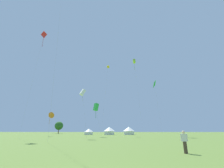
% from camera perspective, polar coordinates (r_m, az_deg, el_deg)
% --- Properties ---
extents(kite_red_diamond, '(2.55, 1.90, 30.30)m').
position_cam_1_polar(kite_red_diamond, '(51.88, -24.15, 15.65)').
color(kite_red_diamond, red).
rests_on(kite_red_diamond, ground).
extents(kite_green_box, '(2.85, 1.87, 9.84)m').
position_cam_1_polar(kite_green_box, '(47.71, -5.98, -8.52)').
color(kite_green_box, green).
rests_on(kite_green_box, ground).
extents(kite_lime_box, '(2.20, 2.96, 30.52)m').
position_cam_1_polar(kite_lime_box, '(65.24, 8.26, 8.33)').
color(kite_lime_box, '#99DB2D').
rests_on(kite_lime_box, ground).
extents(kite_green_diamond, '(1.25, 3.01, 18.10)m').
position_cam_1_polar(kite_green_diamond, '(53.40, 15.56, -0.06)').
color(kite_green_diamond, green).
rests_on(kite_green_diamond, ground).
extents(kite_yellow_diamond, '(3.04, 1.68, 28.90)m').
position_cam_1_polar(kite_yellow_diamond, '(66.02, -1.56, 5.20)').
color(kite_yellow_diamond, yellow).
rests_on(kite_yellow_diamond, ground).
extents(kite_orange_delta, '(3.93, 2.88, 7.58)m').
position_cam_1_polar(kite_orange_delta, '(55.38, -22.08, -10.90)').
color(kite_orange_delta, orange).
rests_on(kite_orange_delta, ground).
extents(kite_white_box, '(2.86, 3.24, 11.97)m').
position_cam_1_polar(kite_white_box, '(39.75, -10.83, -3.09)').
color(kite_white_box, white).
rests_on(kite_white_box, ground).
extents(person_spectator, '(0.57, 0.31, 1.73)m').
position_cam_1_polar(person_spectator, '(14.42, 25.40, -18.96)').
color(person_spectator, '#473828').
rests_on(person_spectator, ground).
extents(festival_tent_center, '(3.95, 3.95, 2.57)m').
position_cam_1_polar(festival_tent_center, '(71.46, -8.61, -17.01)').
color(festival_tent_center, white).
rests_on(festival_tent_center, ground).
extents(festival_tent_right, '(5.06, 5.06, 3.29)m').
position_cam_1_polar(festival_tent_right, '(70.45, -1.00, -16.87)').
color(festival_tent_right, white).
rests_on(festival_tent_right, ground).
extents(festival_tent_left, '(5.12, 5.12, 3.33)m').
position_cam_1_polar(festival_tent_left, '(70.57, 6.27, -16.76)').
color(festival_tent_left, white).
rests_on(festival_tent_left, ground).
extents(tree_distant_left, '(4.76, 4.76, 6.82)m').
position_cam_1_polar(tree_distant_left, '(97.60, -19.14, -14.47)').
color(tree_distant_left, brown).
rests_on(tree_distant_left, ground).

